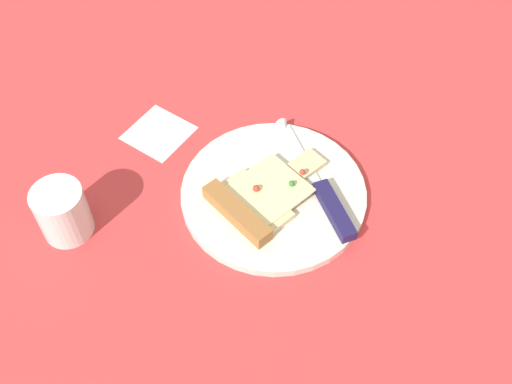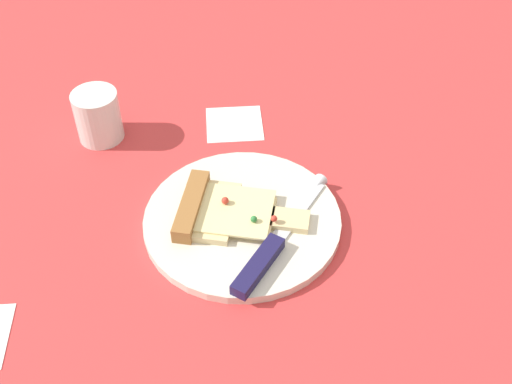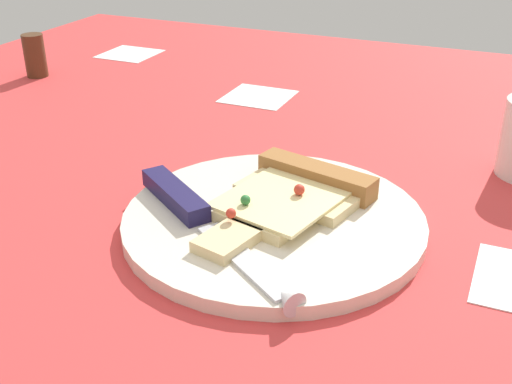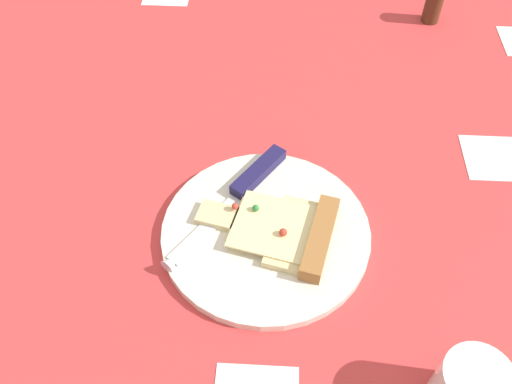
# 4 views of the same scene
# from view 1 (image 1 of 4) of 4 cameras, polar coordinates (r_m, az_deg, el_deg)

# --- Properties ---
(ground_plane) EXTENTS (1.45, 1.45, 0.03)m
(ground_plane) POSITION_cam_1_polar(r_m,az_deg,el_deg) (0.92, 0.90, 0.27)
(ground_plane) COLOR #D13838
(ground_plane) RESTS_ON ground
(plate) EXTENTS (0.27, 0.27, 0.01)m
(plate) POSITION_cam_1_polar(r_m,az_deg,el_deg) (0.88, 1.65, -0.15)
(plate) COLOR silver
(plate) RESTS_ON ground_plane
(pizza_slice) EXTENTS (0.19, 0.13, 0.02)m
(pizza_slice) POSITION_cam_1_polar(r_m,az_deg,el_deg) (0.86, 0.39, -0.51)
(pizza_slice) COLOR beige
(pizza_slice) RESTS_ON plate
(knife) EXTENTS (0.15, 0.21, 0.02)m
(knife) POSITION_cam_1_polar(r_m,az_deg,el_deg) (0.88, 5.93, 0.28)
(knife) COLOR silver
(knife) RESTS_ON plate
(drinking_glass) EXTENTS (0.07, 0.07, 0.08)m
(drinking_glass) POSITION_cam_1_polar(r_m,az_deg,el_deg) (0.86, -17.66, -1.79)
(drinking_glass) COLOR silver
(drinking_glass) RESTS_ON ground_plane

